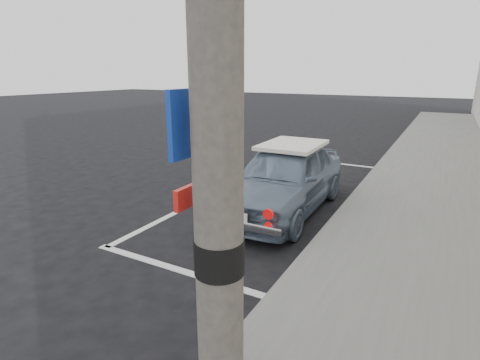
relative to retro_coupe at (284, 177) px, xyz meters
The scene contains 7 objects.
ground 2.50m from the retro_coupe, 108.91° to the right, with size 80.00×80.00×0.00m, color black.
sidewalk 2.50m from the retro_coupe, ahead, with size 2.80×40.00×0.15m, color #63645F.
pline_rear 2.88m from the retro_coupe, 95.83° to the right, with size 3.00×0.12×0.01m, color silver.
pline_front 4.26m from the retro_coupe, 93.87° to the left, with size 3.00×0.12×0.01m, color silver.
pline_side 1.93m from the retro_coupe, 157.21° to the left, with size 0.12×7.00×0.01m, color silver.
retro_coupe is the anchor object (origin of this frame).
cat 1.65m from the retro_coupe, 92.94° to the right, with size 0.26×0.40×0.22m.
Camera 1 is at (3.31, -3.98, 2.53)m, focal length 28.00 mm.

